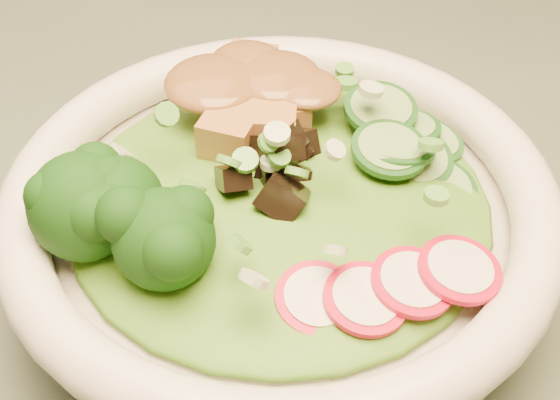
{
  "coord_description": "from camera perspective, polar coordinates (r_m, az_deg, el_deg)",
  "views": [
    {
      "loc": [
        0.11,
        -0.39,
        1.1
      ],
      "look_at": [
        0.11,
        -0.09,
        0.82
      ],
      "focal_mm": 50.0,
      "sensor_mm": 36.0,
      "label": 1
    }
  ],
  "objects": [
    {
      "name": "broccoli_florets",
      "position": [
        0.39,
        -9.48,
        -0.55
      ],
      "size": [
        0.11,
        0.1,
        0.05
      ],
      "primitive_type": null,
      "rotation": [
        0.0,
        0.0,
        0.25
      ],
      "color": "black",
      "rests_on": "salad_bowl"
    },
    {
      "name": "lettuce_bed",
      "position": [
        0.42,
        0.0,
        0.1
      ],
      "size": [
        0.23,
        0.23,
        0.03
      ],
      "primitive_type": "ellipsoid",
      "color": "#2D6114",
      "rests_on": "salad_bowl"
    },
    {
      "name": "radish_slices",
      "position": [
        0.37,
        4.48,
        -6.58
      ],
      "size": [
        0.13,
        0.07,
        0.02
      ],
      "primitive_type": null,
      "rotation": [
        0.0,
        0.0,
        0.25
      ],
      "color": "#B90E2C",
      "rests_on": "salad_bowl"
    },
    {
      "name": "mushroom_heap",
      "position": [
        0.42,
        -0.64,
        2.93
      ],
      "size": [
        0.1,
        0.1,
        0.04
      ],
      "primitive_type": null,
      "rotation": [
        0.0,
        0.0,
        0.25
      ],
      "color": "black",
      "rests_on": "salad_bowl"
    },
    {
      "name": "dining_table",
      "position": [
        0.62,
        -9.82,
        -6.51
      ],
      "size": [
        1.2,
        0.8,
        0.75
      ],
      "color": "black",
      "rests_on": "ground"
    },
    {
      "name": "tofu_cubes",
      "position": [
        0.46,
        -2.81,
        7.05
      ],
      "size": [
        0.11,
        0.09,
        0.04
      ],
      "primitive_type": null,
      "rotation": [
        0.0,
        0.0,
        0.25
      ],
      "color": "#A17035",
      "rests_on": "salad_bowl"
    },
    {
      "name": "peanut_sauce",
      "position": [
        0.45,
        -2.88,
        8.53
      ],
      "size": [
        0.08,
        0.06,
        0.02
      ],
      "primitive_type": "ellipsoid",
      "color": "brown",
      "rests_on": "tofu_cubes"
    },
    {
      "name": "scallion_garnish",
      "position": [
        0.4,
        0.0,
        2.98
      ],
      "size": [
        0.21,
        0.21,
        0.03
      ],
      "primitive_type": null,
      "color": "#529936",
      "rests_on": "salad_bowl"
    },
    {
      "name": "salad_bowl",
      "position": [
        0.43,
        -0.0,
        -2.05
      ],
      "size": [
        0.3,
        0.3,
        0.08
      ],
      "rotation": [
        0.0,
        0.0,
        0.25
      ],
      "color": "silver",
      "rests_on": "dining_table"
    },
    {
      "name": "cucumber_slices",
      "position": [
        0.43,
        9.16,
        3.6
      ],
      "size": [
        0.1,
        0.1,
        0.04
      ],
      "primitive_type": null,
      "rotation": [
        0.0,
        0.0,
        0.25
      ],
      "color": "#85AA5E",
      "rests_on": "salad_bowl"
    }
  ]
}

